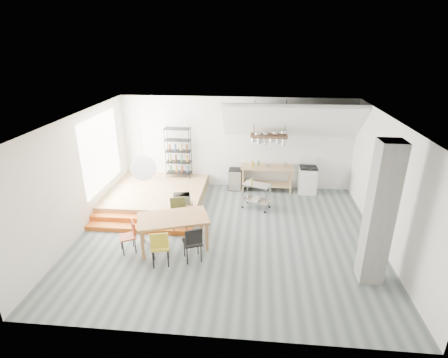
# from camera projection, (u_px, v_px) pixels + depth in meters

# --- Properties ---
(floor) EXTENTS (8.00, 8.00, 0.00)m
(floor) POSITION_uv_depth(u_px,v_px,m) (227.00, 236.00, 9.53)
(floor) COLOR #505A5D
(floor) RESTS_ON ground
(wall_back) EXTENTS (8.00, 0.04, 3.20)m
(wall_back) POSITION_uv_depth(u_px,v_px,m) (236.00, 143.00, 12.16)
(wall_back) COLOR silver
(wall_back) RESTS_ON ground
(wall_left) EXTENTS (0.04, 7.00, 3.20)m
(wall_left) POSITION_uv_depth(u_px,v_px,m) (78.00, 176.00, 9.28)
(wall_left) COLOR silver
(wall_left) RESTS_ON ground
(wall_right) EXTENTS (0.04, 7.00, 3.20)m
(wall_right) POSITION_uv_depth(u_px,v_px,m) (390.00, 187.00, 8.58)
(wall_right) COLOR silver
(wall_right) RESTS_ON ground
(ceiling) EXTENTS (8.00, 7.00, 0.02)m
(ceiling) POSITION_uv_depth(u_px,v_px,m) (228.00, 120.00, 8.33)
(ceiling) COLOR white
(ceiling) RESTS_ON wall_back
(slope_ceiling) EXTENTS (4.40, 1.44, 1.32)m
(slope_ceiling) POSITION_uv_depth(u_px,v_px,m) (292.00, 121.00, 11.09)
(slope_ceiling) COLOR white
(slope_ceiling) RESTS_ON wall_back
(window_pane) EXTENTS (0.02, 2.50, 2.20)m
(window_pane) POSITION_uv_depth(u_px,v_px,m) (101.00, 152.00, 10.59)
(window_pane) COLOR white
(window_pane) RESTS_ON wall_left
(platform) EXTENTS (3.00, 3.00, 0.40)m
(platform) POSITION_uv_depth(u_px,v_px,m) (157.00, 195.00, 11.52)
(platform) COLOR #97744B
(platform) RESTS_ON ground
(step_lower) EXTENTS (3.00, 0.35, 0.13)m
(step_lower) POSITION_uv_depth(u_px,v_px,m) (139.00, 228.00, 9.77)
(step_lower) COLOR #C75917
(step_lower) RESTS_ON ground
(step_upper) EXTENTS (3.00, 0.35, 0.27)m
(step_upper) POSITION_uv_depth(u_px,v_px,m) (142.00, 220.00, 10.07)
(step_upper) COLOR #C75917
(step_upper) RESTS_ON ground
(concrete_column) EXTENTS (0.50, 0.50, 3.20)m
(concrete_column) POSITION_uv_depth(u_px,v_px,m) (379.00, 215.00, 7.26)
(concrete_column) COLOR gray
(concrete_column) RESTS_ON ground
(kitchen_counter) EXTENTS (1.80, 0.60, 0.91)m
(kitchen_counter) POSITION_uv_depth(u_px,v_px,m) (267.00, 174.00, 12.11)
(kitchen_counter) COLOR #97744B
(kitchen_counter) RESTS_ON ground
(stove) EXTENTS (0.60, 0.60, 1.18)m
(stove) POSITION_uv_depth(u_px,v_px,m) (307.00, 179.00, 12.04)
(stove) COLOR white
(stove) RESTS_ON ground
(pot_rack) EXTENTS (1.20, 0.50, 1.43)m
(pot_rack) POSITION_uv_depth(u_px,v_px,m) (270.00, 138.00, 11.39)
(pot_rack) COLOR #3F2519
(pot_rack) RESTS_ON ceiling
(wire_shelving) EXTENTS (0.88, 0.38, 1.80)m
(wire_shelving) POSITION_uv_depth(u_px,v_px,m) (178.00, 152.00, 12.16)
(wire_shelving) COLOR black
(wire_shelving) RESTS_ON platform
(microwave_shelf) EXTENTS (0.60, 0.40, 0.16)m
(microwave_shelf) POSITION_uv_depth(u_px,v_px,m) (182.00, 203.00, 10.14)
(microwave_shelf) COLOR #97744B
(microwave_shelf) RESTS_ON platform
(paper_lantern) EXTENTS (0.60, 0.60, 0.60)m
(paper_lantern) POSITION_uv_depth(u_px,v_px,m) (144.00, 168.00, 8.13)
(paper_lantern) COLOR white
(paper_lantern) RESTS_ON ceiling
(dining_table) EXTENTS (1.97, 1.49, 0.83)m
(dining_table) POSITION_uv_depth(u_px,v_px,m) (173.00, 220.00, 8.80)
(dining_table) COLOR #986437
(dining_table) RESTS_ON ground
(chair_mustard) EXTENTS (0.52, 0.52, 0.94)m
(chair_mustard) POSITION_uv_depth(u_px,v_px,m) (160.00, 245.00, 8.08)
(chair_mustard) COLOR gold
(chair_mustard) RESTS_ON ground
(chair_black) EXTENTS (0.55, 0.55, 0.93)m
(chair_black) POSITION_uv_depth(u_px,v_px,m) (193.00, 241.00, 8.25)
(chair_black) COLOR black
(chair_black) RESTS_ON ground
(chair_olive) EXTENTS (0.55, 0.55, 0.95)m
(chair_olive) POSITION_uv_depth(u_px,v_px,m) (178.00, 212.00, 9.63)
(chair_olive) COLOR brown
(chair_olive) RESTS_ON ground
(chair_red) EXTENTS (0.51, 0.51, 0.81)m
(chair_red) POSITION_uv_depth(u_px,v_px,m) (130.00, 234.00, 8.68)
(chair_red) COLOR #A03116
(chair_red) RESTS_ON ground
(rolling_cart) EXTENTS (0.93, 0.72, 0.82)m
(rolling_cart) POSITION_uv_depth(u_px,v_px,m) (256.00, 193.00, 10.88)
(rolling_cart) COLOR silver
(rolling_cart) RESTS_ON ground
(mini_fridge) EXTENTS (0.44, 0.44, 0.75)m
(mini_fridge) POSITION_uv_depth(u_px,v_px,m) (235.00, 179.00, 12.34)
(mini_fridge) COLOR black
(mini_fridge) RESTS_ON ground
(microwave) EXTENTS (0.55, 0.43, 0.27)m
(microwave) POSITION_uv_depth(u_px,v_px,m) (182.00, 199.00, 10.08)
(microwave) COLOR beige
(microwave) RESTS_ON microwave_shelf
(bowl) EXTENTS (0.22, 0.22, 0.05)m
(bowl) POSITION_uv_depth(u_px,v_px,m) (269.00, 166.00, 11.94)
(bowl) COLOR silver
(bowl) RESTS_ON kitchen_counter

